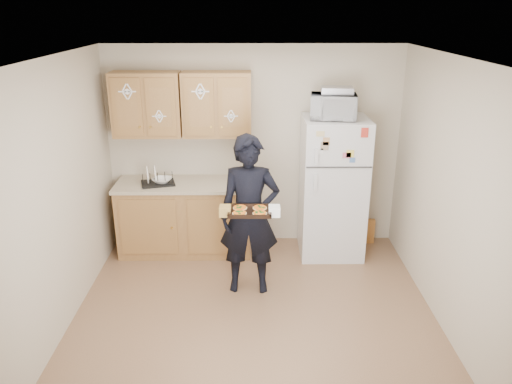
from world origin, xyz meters
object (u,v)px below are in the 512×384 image
refrigerator (332,188)px  baking_tray (250,212)px  person (250,216)px  dish_rack (158,178)px  microwave (333,107)px

refrigerator → baking_tray: (-0.99, -1.17, 0.18)m
person → dish_rack: 1.42m
dish_rack → person: bearing=-38.6°
person → dish_rack: person is taller
microwave → person: bearing=-132.1°
person → microwave: (0.95, 0.82, 0.98)m
refrigerator → dish_rack: refrigerator is taller
microwave → dish_rack: size_ratio=1.32×
person → baking_tray: size_ratio=4.09×
baking_tray → microwave: 1.67m
person → dish_rack: bearing=142.3°
refrigerator → baking_tray: 1.55m
person → refrigerator: bearing=42.0°
baking_tray → refrigerator: bearing=50.6°
baking_tray → dish_rack: dish_rack is taller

